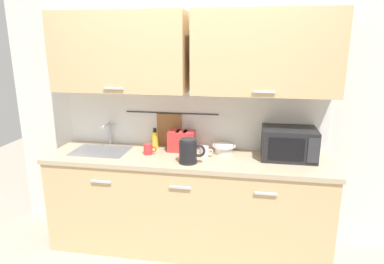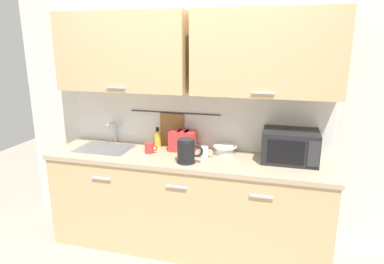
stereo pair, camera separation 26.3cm
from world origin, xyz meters
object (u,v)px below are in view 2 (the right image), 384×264
(electric_kettle, at_px, (187,151))
(dish_soap_bottle, at_px, (158,139))
(toaster, at_px, (183,141))
(mixing_bowl, at_px, (225,149))
(mug_by_kettle, at_px, (204,152))
(microwave, at_px, (290,146))
(mug_near_sink, at_px, (149,148))

(electric_kettle, height_order, dish_soap_bottle, electric_kettle)
(dish_soap_bottle, bearing_deg, toaster, -7.21)
(mixing_bowl, height_order, mug_by_kettle, mug_by_kettle)
(microwave, bearing_deg, mug_by_kettle, -172.96)
(microwave, distance_m, dish_soap_bottle, 1.23)
(dish_soap_bottle, xyz_separation_m, mixing_bowl, (0.66, -0.03, -0.04))
(mug_near_sink, bearing_deg, dish_soap_bottle, 86.79)
(electric_kettle, relative_size, mixing_bowl, 1.06)
(mixing_bowl, xyz_separation_m, toaster, (-0.40, -0.00, 0.05))
(dish_soap_bottle, height_order, toaster, dish_soap_bottle)
(electric_kettle, bearing_deg, toaster, 111.52)
(mug_near_sink, bearing_deg, mixing_bowl, 12.99)
(dish_soap_bottle, height_order, mixing_bowl, dish_soap_bottle)
(microwave, height_order, electric_kettle, microwave)
(mug_near_sink, xyz_separation_m, toaster, (0.28, 0.15, 0.05))
(microwave, xyz_separation_m, mixing_bowl, (-0.57, 0.05, -0.09))
(mug_near_sink, bearing_deg, toaster, 29.11)
(dish_soap_bottle, xyz_separation_m, toaster, (0.27, -0.03, 0.01))
(mug_near_sink, relative_size, toaster, 0.47)
(mug_by_kettle, bearing_deg, mixing_bowl, 41.08)
(toaster, bearing_deg, microwave, -2.95)
(electric_kettle, relative_size, dish_soap_bottle, 1.16)
(microwave, xyz_separation_m, toaster, (-0.96, 0.05, -0.04))
(microwave, relative_size, dish_soap_bottle, 2.35)
(mixing_bowl, height_order, toaster, toaster)
(microwave, xyz_separation_m, mug_by_kettle, (-0.73, -0.09, -0.09))
(dish_soap_bottle, bearing_deg, microwave, -3.88)
(microwave, height_order, toaster, microwave)
(mug_near_sink, xyz_separation_m, mixing_bowl, (0.67, 0.16, -0.00))
(microwave, height_order, mug_near_sink, microwave)
(electric_kettle, bearing_deg, microwave, 17.34)
(dish_soap_bottle, distance_m, toaster, 0.27)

